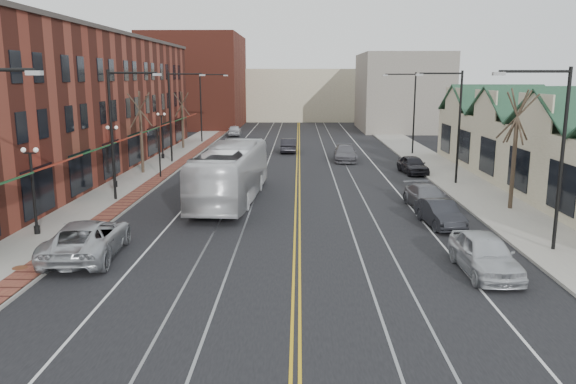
{
  "coord_description": "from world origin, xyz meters",
  "views": [
    {
      "loc": [
        0.08,
        -18.36,
        7.74
      ],
      "look_at": [
        -0.48,
        9.44,
        2.0
      ],
      "focal_mm": 35.0,
      "sensor_mm": 36.0,
      "label": 1
    }
  ],
  "objects_px": {
    "parked_suv": "(88,239)",
    "parked_car_d": "(413,165)",
    "transit_bus": "(231,173)",
    "parked_car_a": "(485,254)",
    "parked_car_b": "(440,214)",
    "parked_car_c": "(427,197)"
  },
  "relations": [
    {
      "from": "transit_bus",
      "to": "parked_car_a",
      "type": "distance_m",
      "value": 17.54
    },
    {
      "from": "parked_car_b",
      "to": "parked_car_d",
      "type": "distance_m",
      "value": 16.45
    },
    {
      "from": "parked_car_b",
      "to": "parked_car_c",
      "type": "height_order",
      "value": "parked_car_c"
    },
    {
      "from": "parked_suv",
      "to": "parked_car_c",
      "type": "height_order",
      "value": "parked_suv"
    },
    {
      "from": "parked_suv",
      "to": "parked_car_b",
      "type": "bearing_deg",
      "value": -165.68
    },
    {
      "from": "parked_suv",
      "to": "parked_car_c",
      "type": "relative_size",
      "value": 1.26
    },
    {
      "from": "transit_bus",
      "to": "parked_suv",
      "type": "distance_m",
      "value": 12.36
    },
    {
      "from": "parked_car_a",
      "to": "parked_car_c",
      "type": "xyz_separation_m",
      "value": [
        0.21,
        11.24,
        -0.12
      ]
    },
    {
      "from": "parked_car_a",
      "to": "parked_car_b",
      "type": "xyz_separation_m",
      "value": [
        0.0,
        7.21,
        -0.13
      ]
    },
    {
      "from": "parked_car_a",
      "to": "parked_car_d",
      "type": "height_order",
      "value": "parked_car_a"
    },
    {
      "from": "parked_car_b",
      "to": "parked_car_d",
      "type": "relative_size",
      "value": 0.97
    },
    {
      "from": "parked_car_a",
      "to": "parked_car_d",
      "type": "relative_size",
      "value": 1.12
    },
    {
      "from": "transit_bus",
      "to": "parked_suv",
      "type": "height_order",
      "value": "transit_bus"
    },
    {
      "from": "transit_bus",
      "to": "parked_car_c",
      "type": "xyz_separation_m",
      "value": [
        11.91,
        -1.8,
        -1.09
      ]
    },
    {
      "from": "parked_car_c",
      "to": "parked_car_b",
      "type": "bearing_deg",
      "value": -99.35
    },
    {
      "from": "parked_suv",
      "to": "parked_car_d",
      "type": "height_order",
      "value": "parked_suv"
    },
    {
      "from": "transit_bus",
      "to": "parked_car_d",
      "type": "height_order",
      "value": "transit_bus"
    },
    {
      "from": "parked_suv",
      "to": "parked_car_d",
      "type": "relative_size",
      "value": 1.4
    },
    {
      "from": "parked_car_a",
      "to": "parked_car_b",
      "type": "distance_m",
      "value": 7.21
    },
    {
      "from": "parked_suv",
      "to": "parked_car_b",
      "type": "height_order",
      "value": "parked_suv"
    },
    {
      "from": "parked_suv",
      "to": "parked_car_d",
      "type": "distance_m",
      "value": 28.55
    },
    {
      "from": "parked_car_b",
      "to": "parked_car_c",
      "type": "distance_m",
      "value": 4.04
    }
  ]
}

